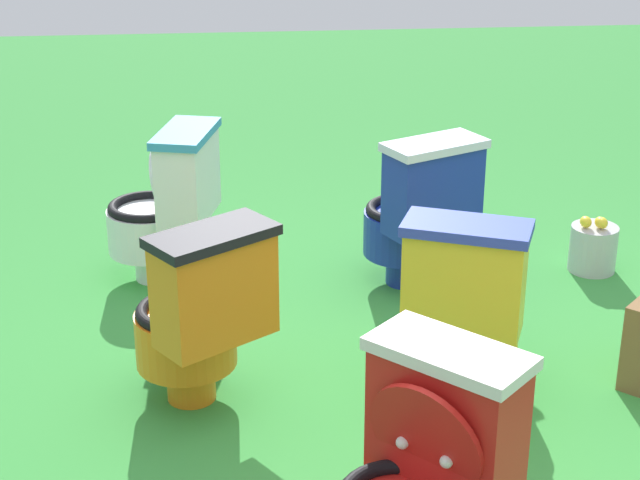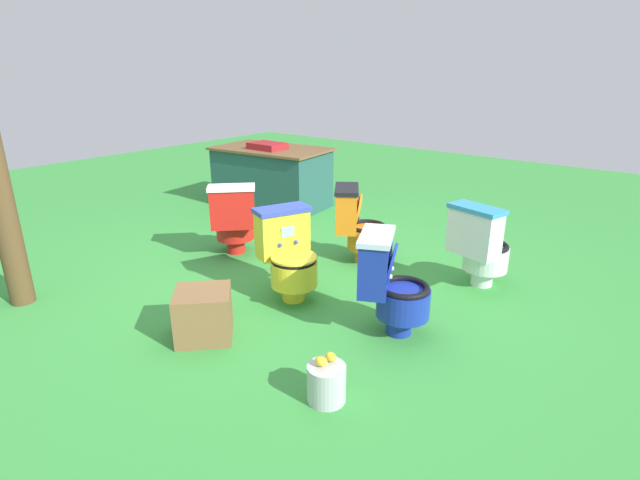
# 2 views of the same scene
# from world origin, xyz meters

# --- Properties ---
(ground) EXTENTS (14.00, 14.00, 0.00)m
(ground) POSITION_xyz_m (0.00, 0.00, 0.00)
(ground) COLOR green
(toilet_yellow) EXTENTS (0.61, 0.56, 0.73)m
(toilet_yellow) POSITION_xyz_m (0.26, -0.23, 0.37)
(toilet_yellow) COLOR yellow
(toilet_yellow) RESTS_ON ground
(toilet_red) EXTENTS (0.63, 0.63, 0.73)m
(toilet_red) POSITION_xyz_m (-0.78, 0.13, 0.37)
(toilet_red) COLOR red
(toilet_red) RESTS_ON ground
(toilet_blue) EXTENTS (0.62, 0.58, 0.73)m
(toilet_blue) POSITION_xyz_m (1.18, -0.21, 0.37)
(toilet_blue) COLOR #192D9E
(toilet_blue) RESTS_ON ground
(toilet_orange) EXTENTS (0.63, 0.61, 0.73)m
(toilet_orange) POSITION_xyz_m (0.25, 0.74, 0.37)
(toilet_orange) COLOR orange
(toilet_orange) RESTS_ON ground
(toilet_white) EXTENTS (0.51, 0.58, 0.73)m
(toilet_white) POSITION_xyz_m (1.38, 0.90, 0.37)
(toilet_white) COLOR white
(toilet_white) RESTS_ON ground
(lemon_bucket) EXTENTS (0.22, 0.22, 0.28)m
(lemon_bucket) POSITION_xyz_m (1.30, -1.07, 0.12)
(lemon_bucket) COLOR #B7B7BF
(lemon_bucket) RESTS_ON ground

